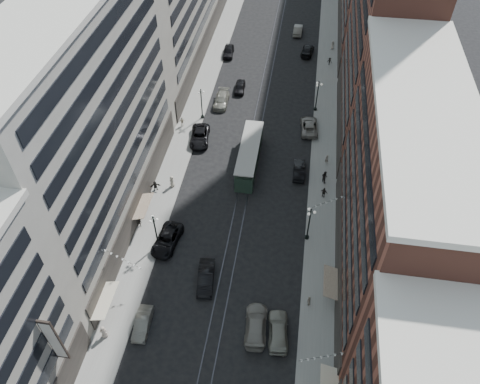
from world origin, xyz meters
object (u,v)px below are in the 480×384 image
Objects in this scene: car_11 at (309,126)px; car_14 at (298,30)px; car_4 at (278,331)px; car_2 at (167,240)px; car_10 at (299,170)px; pedestrian_4 at (309,301)px; lamppost_sw_far at (156,230)px; pedestrian_extra_0 at (172,181)px; car_13 at (240,87)px; car_5 at (206,278)px; pedestrian_1 at (104,332)px; pedestrian_8 at (327,159)px; car_extra_0 at (256,325)px; car_8 at (222,100)px; pedestrian_extra_2 at (324,193)px; pedestrian_7 at (325,177)px; car_12 at (308,50)px; streetcar at (249,156)px; lamppost_sw_mid at (202,103)px; lamppost_se_far at (309,223)px; lamppost_se_mid at (317,95)px; car_9 at (228,51)px; pedestrian_5 at (155,186)px; car_7 at (200,136)px; pedestrian_9 at (330,61)px; pedestrian_2 at (139,222)px; pedestrian_6 at (182,122)px; car_1 at (143,323)px; pedestrian_extra_1 at (333,45)px.

car_14 reaches higher than car_11.
car_2 is at bearing -40.12° from car_4.
pedestrian_4 is at bearing 95.17° from car_10.
pedestrian_extra_0 is (-0.87, 10.57, -2.01)m from lamppost_sw_far.
car_5 is at bearing -89.03° from car_13.
pedestrian_1 is 1.17× the size of pedestrian_4.
pedestrian_8 is 0.28× the size of car_extra_0.
car_10 is at bearing 5.76° from pedestrian_4.
car_13 is at bearing 60.43° from car_8.
pedestrian_7 is at bearing -68.91° from pedestrian_extra_2.
car_12 is at bearing -91.57° from car_11.
streetcar reaches higher than car_14.
car_2 is at bearing -87.77° from lamppost_sw_mid.
car_11 is 3.05× the size of pedestrian_extra_0.
lamppost_se_far is 28.00m from lamppost_se_mid.
car_4 is 59.65m from car_9.
car_2 is at bearing -168.72° from lamppost_se_far.
lamppost_sw_far is 8.51m from car_5.
car_11 is 3.68× the size of pedestrian_5.
pedestrian_1 is 34.15m from car_7.
car_9 is 2.51× the size of pedestrian_7.
lamppost_sw_mid is 0.45× the size of streetcar.
lamppost_sw_far reaches higher than pedestrian_9.
pedestrian_extra_0 is at bearing 74.12° from car_14.
lamppost_se_far reaches higher than car_14.
car_14 is 50.44m from pedestrian_extra_0.
pedestrian_2 is at bearing -105.80° from car_13.
lamppost_se_mid is 22.61m from pedestrian_6.
pedestrian_9 is (11.26, 29.99, -0.67)m from streetcar.
car_1 is 1.01× the size of car_13.
lamppost_se_mid is 3.04× the size of pedestrian_1.
pedestrian_7 reaches higher than car_extra_0.
pedestrian_8 is at bearing -59.20° from car_9.
car_13 is at bearing -133.43° from pedestrian_9.
pedestrian_1 is at bearing 102.10° from pedestrian_7.
car_7 is 3.25× the size of pedestrian_extra_0.
car_5 reaches higher than car_9.
car_13 is at bearing 82.60° from car_1.
car_4 reaches higher than car_11.
pedestrian_extra_1 is at bearing 96.99° from pedestrian_9.
car_11 is at bearing -94.27° from pedestrian_8.
streetcar is at bearing -126.21° from pedestrian_1.
car_12 is 3.10× the size of pedestrian_extra_1.
pedestrian_6 is at bearing 102.00° from car_5.
car_9 is 2.91× the size of pedestrian_6.
pedestrian_8 is (4.51, 28.49, 0.06)m from car_4.
pedestrian_extra_2 is at bearing 98.85° from car_14.
streetcar is (-9.20, -15.10, -1.52)m from lamppost_se_mid.
car_12 is 3.05× the size of pedestrian_extra_2.
lamppost_sw_mid is 28.61m from pedestrian_9.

